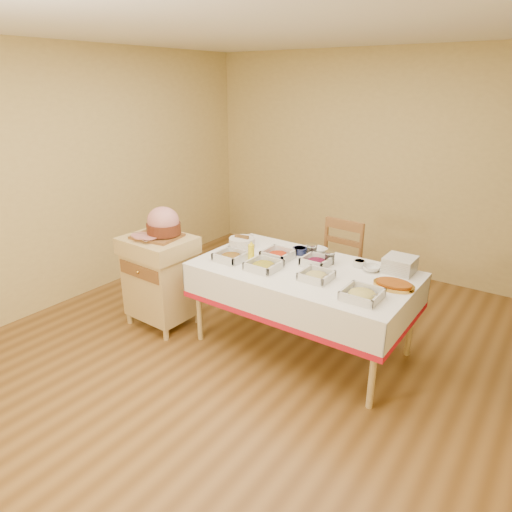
{
  "coord_description": "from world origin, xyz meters",
  "views": [
    {
      "loc": [
        2.02,
        -2.82,
        2.22
      ],
      "look_at": [
        -0.12,
        0.2,
        0.81
      ],
      "focal_mm": 32.0,
      "sensor_mm": 36.0,
      "label": 1
    }
  ],
  "objects": [
    {
      "name": "room_shell",
      "position": [
        0.0,
        0.0,
        1.3
      ],
      "size": [
        5.0,
        5.0,
        5.0
      ],
      "color": "brown",
      "rests_on": "ground"
    },
    {
      "name": "small_bowl_left",
      "position": [
        -0.49,
        0.59,
        0.79
      ],
      "size": [
        0.12,
        0.12,
        0.06
      ],
      "color": "silver",
      "rests_on": "dining_table"
    },
    {
      "name": "serving_dish_e",
      "position": [
        0.0,
        0.36,
        0.8
      ],
      "size": [
        0.25,
        0.24,
        0.12
      ],
      "color": "silver",
      "rests_on": "dining_table"
    },
    {
      "name": "bowl_small_imported",
      "position": [
        0.79,
        0.57,
        0.78
      ],
      "size": [
        0.15,
        0.15,
        0.05
      ],
      "primitive_type": "imported",
      "rotation": [
        0.0,
        0.0,
        -0.02
      ],
      "color": "silver",
      "rests_on": "dining_table"
    },
    {
      "name": "ham_on_board",
      "position": [
        -0.98,
        -0.06,
        1.01
      ],
      "size": [
        0.44,
        0.42,
        0.29
      ],
      "color": "brown",
      "rests_on": "butcher_cart"
    },
    {
      "name": "dining_chair",
      "position": [
        0.28,
        0.95,
        0.51
      ],
      "size": [
        0.47,
        0.45,
        0.99
      ],
      "color": "brown",
      "rests_on": "ground"
    },
    {
      "name": "serving_dish_f",
      "position": [
        0.35,
        0.42,
        0.79
      ],
      "size": [
        0.23,
        0.22,
        0.11
      ],
      "color": "silver",
      "rests_on": "dining_table"
    },
    {
      "name": "butcher_cart",
      "position": [
        -1.02,
        -0.1,
        0.5
      ],
      "size": [
        0.64,
        0.54,
        0.88
      ],
      "color": "#D5B775",
      "rests_on": "ground"
    },
    {
      "name": "bowl_white_imported",
      "position": [
        0.21,
        0.72,
        0.78
      ],
      "size": [
        0.2,
        0.2,
        0.04
      ],
      "primitive_type": "imported",
      "rotation": [
        0.0,
        0.0,
        -0.3
      ],
      "color": "silver",
      "rests_on": "dining_table"
    },
    {
      "name": "small_bowl_mid",
      "position": [
        0.1,
        0.59,
        0.79
      ],
      "size": [
        0.13,
        0.13,
        0.06
      ],
      "color": "navy",
      "rests_on": "dining_table"
    },
    {
      "name": "brass_platter",
      "position": [
        1.05,
        0.37,
        0.78
      ],
      "size": [
        0.32,
        0.23,
        0.04
      ],
      "color": "gold",
      "rests_on": "dining_table"
    },
    {
      "name": "mustard_bottle",
      "position": [
        -0.18,
        0.21,
        0.84
      ],
      "size": [
        0.05,
        0.05,
        0.17
      ],
      "color": "yellow",
      "rests_on": "dining_table"
    },
    {
      "name": "serving_dish_c",
      "position": [
        0.49,
        0.16,
        0.79
      ],
      "size": [
        0.23,
        0.23,
        0.09
      ],
      "color": "silver",
      "rests_on": "dining_table"
    },
    {
      "name": "bread_basket",
      "position": [
        -0.44,
        0.43,
        0.81
      ],
      "size": [
        0.24,
        0.24,
        0.11
      ],
      "color": "silver",
      "rests_on": "dining_table"
    },
    {
      "name": "small_bowl_right",
      "position": [
        0.67,
        0.61,
        0.79
      ],
      "size": [
        0.11,
        0.11,
        0.05
      ],
      "color": "silver",
      "rests_on": "dining_table"
    },
    {
      "name": "dining_table",
      "position": [
        0.3,
        0.3,
        0.6
      ],
      "size": [
        1.82,
        1.02,
        0.76
      ],
      "color": "#D5B775",
      "rests_on": "ground"
    },
    {
      "name": "serving_dish_b",
      "position": [
        0.04,
        0.09,
        0.79
      ],
      "size": [
        0.25,
        0.25,
        0.1
      ],
      "color": "silver",
      "rests_on": "dining_table"
    },
    {
      "name": "serving_dish_d",
      "position": [
        0.93,
        0.04,
        0.79
      ],
      "size": [
        0.26,
        0.26,
        0.1
      ],
      "color": "silver",
      "rests_on": "dining_table"
    },
    {
      "name": "plate_stack",
      "position": [
        0.98,
        0.69,
        0.83
      ],
      "size": [
        0.24,
        0.24,
        0.13
      ],
      "color": "silver",
      "rests_on": "dining_table"
    },
    {
      "name": "preserve_jar_left",
      "position": [
        0.22,
        0.57,
        0.81
      ],
      "size": [
        0.1,
        0.1,
        0.12
      ],
      "color": "silver",
      "rests_on": "dining_table"
    },
    {
      "name": "serving_dish_a",
      "position": [
        -0.31,
        0.1,
        0.79
      ],
      "size": [
        0.25,
        0.25,
        0.11
      ],
      "color": "silver",
      "rests_on": "dining_table"
    },
    {
      "name": "preserve_jar_right",
      "position": [
        0.43,
        0.52,
        0.81
      ],
      "size": [
        0.09,
        0.09,
        0.11
      ],
      "color": "silver",
      "rests_on": "dining_table"
    }
  ]
}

